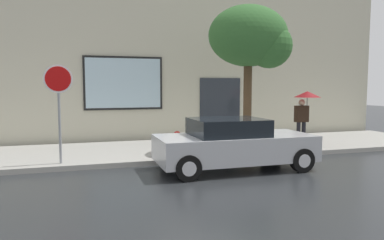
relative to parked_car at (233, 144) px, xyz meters
name	(u,v)px	position (x,y,z in m)	size (l,w,h in m)	color
ground_plane	(208,171)	(-0.68, 0.07, -0.69)	(60.00, 60.00, 0.00)	#282B2D
sidewalk	(179,149)	(-0.68, 3.07, -0.62)	(20.00, 4.00, 0.15)	#A3A099
building_facade	(163,56)	(-0.69, 5.57, 2.79)	(20.00, 0.67, 7.00)	beige
parked_car	(233,144)	(0.00, 0.00, 0.00)	(4.22, 1.89, 1.39)	#B7BABF
fire_hydrant	(177,143)	(-1.13, 1.67, -0.18)	(0.30, 0.44, 0.74)	red
pedestrian_with_umbrella	(305,103)	(3.77, 2.28, 0.98)	(0.95, 0.95, 1.93)	black
street_tree	(253,39)	(1.43, 1.82, 3.08)	(2.62, 2.22, 4.70)	#4C3823
stop_sign	(59,94)	(-4.47, 1.43, 1.35)	(0.76, 0.10, 2.68)	gray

